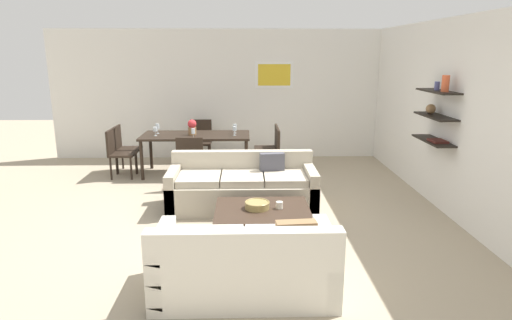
% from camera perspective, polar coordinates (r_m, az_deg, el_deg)
% --- Properties ---
extents(ground_plane, '(18.00, 18.00, 0.00)m').
position_cam_1_polar(ground_plane, '(6.15, -2.97, -7.26)').
color(ground_plane, tan).
extents(back_wall_unit, '(8.40, 0.09, 2.70)m').
position_cam_1_polar(back_wall_unit, '(9.31, -0.65, 8.59)').
color(back_wall_unit, silver).
rests_on(back_wall_unit, ground).
extents(right_wall_shelf_unit, '(0.34, 8.20, 2.70)m').
position_cam_1_polar(right_wall_shelf_unit, '(7.00, 22.75, 5.70)').
color(right_wall_shelf_unit, silver).
rests_on(right_wall_shelf_unit, ground).
extents(sofa_beige, '(2.13, 0.90, 0.78)m').
position_cam_1_polar(sofa_beige, '(6.37, -1.75, -3.71)').
color(sofa_beige, '#B2A893').
rests_on(sofa_beige, ground).
extents(loveseat_white, '(1.69, 0.90, 0.78)m').
position_cam_1_polar(loveseat_white, '(4.19, -1.41, -13.54)').
color(loveseat_white, silver).
rests_on(loveseat_white, ground).
extents(coffee_table, '(1.15, 0.94, 0.38)m').
position_cam_1_polar(coffee_table, '(5.36, 0.85, -8.39)').
color(coffee_table, '#38281E').
rests_on(coffee_table, ground).
extents(decorative_bowl, '(0.30, 0.30, 0.09)m').
position_cam_1_polar(decorative_bowl, '(5.29, 0.16, -5.91)').
color(decorative_bowl, '#99844C').
rests_on(decorative_bowl, coffee_table).
extents(candle_jar, '(0.09, 0.09, 0.09)m').
position_cam_1_polar(candle_jar, '(5.30, 3.09, -5.94)').
color(candle_jar, silver).
rests_on(candle_jar, coffee_table).
extents(dining_table, '(1.98, 0.90, 0.75)m').
position_cam_1_polar(dining_table, '(8.12, -7.90, 2.89)').
color(dining_table, black).
rests_on(dining_table, ground).
extents(dining_chair_head, '(0.44, 0.44, 0.88)m').
position_cam_1_polar(dining_chair_head, '(9.00, -7.28, 2.82)').
color(dining_chair_head, black).
rests_on(dining_chair_head, ground).
extents(dining_chair_left_near, '(0.44, 0.44, 0.88)m').
position_cam_1_polar(dining_chair_left_near, '(8.24, -17.73, 1.24)').
color(dining_chair_left_near, black).
rests_on(dining_chair_left_near, ground).
extents(dining_chair_foot, '(0.44, 0.44, 0.88)m').
position_cam_1_polar(dining_chair_foot, '(7.33, -8.58, 0.22)').
color(dining_chair_foot, black).
rests_on(dining_chair_foot, ground).
extents(dining_chair_right_far, '(0.44, 0.44, 0.88)m').
position_cam_1_polar(dining_chair_right_far, '(8.32, 1.91, 2.02)').
color(dining_chair_right_far, black).
rests_on(dining_chair_right_far, ground).
extents(dining_chair_left_far, '(0.44, 0.44, 0.88)m').
position_cam_1_polar(dining_chair_left_far, '(8.62, -17.00, 1.83)').
color(dining_chair_left_far, black).
rests_on(dining_chair_left_far, ground).
extents(dining_chair_right_near, '(0.44, 0.44, 0.88)m').
position_cam_1_polar(dining_chair_right_near, '(7.93, 2.08, 1.41)').
color(dining_chair_right_near, black).
rests_on(dining_chair_right_near, ground).
extents(wine_glass_left_far, '(0.07, 0.07, 0.18)m').
position_cam_1_polar(wine_glass_left_far, '(8.31, -12.83, 4.30)').
color(wine_glass_left_far, silver).
rests_on(wine_glass_left_far, dining_table).
extents(wine_glass_left_near, '(0.08, 0.08, 0.16)m').
position_cam_1_polar(wine_glass_left_near, '(8.10, -13.13, 3.93)').
color(wine_glass_left_near, silver).
rests_on(wine_glass_left_near, dining_table).
extents(wine_glass_foot, '(0.06, 0.06, 0.18)m').
position_cam_1_polar(wine_glass_foot, '(7.71, -8.26, 3.74)').
color(wine_glass_foot, silver).
rests_on(wine_glass_foot, dining_table).
extents(wine_glass_right_far, '(0.06, 0.06, 0.17)m').
position_cam_1_polar(wine_glass_right_far, '(8.15, -2.80, 4.39)').
color(wine_glass_right_far, silver).
rests_on(wine_glass_right_far, dining_table).
extents(wine_glass_right_near, '(0.07, 0.07, 0.17)m').
position_cam_1_polar(wine_glass_right_near, '(7.93, -2.84, 4.10)').
color(wine_glass_right_near, silver).
rests_on(wine_glass_right_near, dining_table).
extents(centerpiece_vase, '(0.16, 0.16, 0.28)m').
position_cam_1_polar(centerpiece_vase, '(8.07, -8.40, 4.32)').
color(centerpiece_vase, olive).
rests_on(centerpiece_vase, dining_table).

